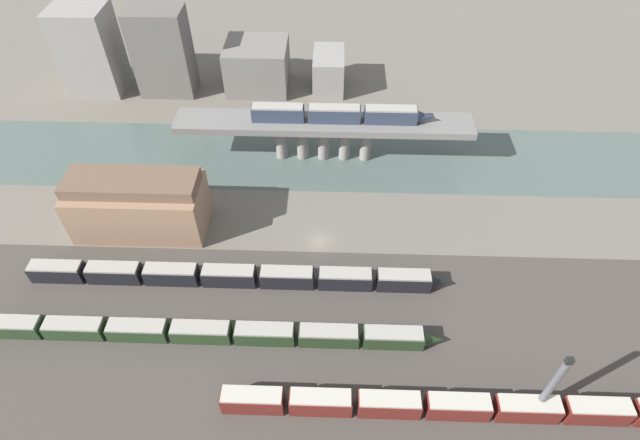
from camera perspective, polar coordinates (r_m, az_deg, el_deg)
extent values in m
plane|color=#666056|center=(103.55, -0.04, -2.43)|extent=(400.00, 400.00, 0.00)
cube|color=#423D38|center=(89.35, -0.56, -13.96)|extent=(280.00, 42.00, 0.01)
cube|color=#4C5B56|center=(123.95, 0.39, 7.23)|extent=(320.00, 25.44, 0.01)
cube|color=slate|center=(118.08, 0.42, 10.97)|extent=(69.35, 8.75, 1.64)
cylinder|color=gray|center=(121.82, -4.45, 8.97)|extent=(2.68, 2.68, 9.02)
cylinder|color=gray|center=(121.40, -2.03, 8.94)|extent=(2.68, 2.68, 9.02)
cylinder|color=gray|center=(121.20, 0.40, 8.90)|extent=(2.68, 2.68, 9.02)
cylinder|color=gray|center=(121.21, 2.84, 8.84)|extent=(2.68, 2.68, 9.02)
cylinder|color=gray|center=(121.43, 5.27, 8.77)|extent=(2.68, 2.68, 9.02)
cube|color=#2D384C|center=(117.35, -4.82, 12.04)|extent=(12.00, 3.10, 3.38)
cube|color=#9E998E|center=(116.32, -4.88, 12.81)|extent=(11.52, 2.85, 0.40)
cube|color=#2D384C|center=(116.65, 1.63, 11.96)|extent=(12.00, 3.10, 3.38)
cube|color=#9E998E|center=(115.61, 1.65, 12.74)|extent=(11.52, 2.85, 0.40)
cube|color=#2D384C|center=(117.37, 8.07, 11.74)|extent=(12.00, 3.10, 3.38)
cube|color=#9E998E|center=(116.34, 8.17, 12.51)|extent=(11.52, 2.85, 0.40)
cone|color=#2D384C|center=(118.63, 12.03, 11.46)|extent=(4.20, 2.79, 2.79)
cube|color=#5B1E19|center=(83.25, -7.69, -19.76)|extent=(9.70, 3.01, 3.78)
cube|color=#B7B2A3|center=(81.36, -7.84, -19.15)|extent=(9.31, 2.77, 0.40)
cube|color=#5B1E19|center=(82.44, 0.07, -20.15)|extent=(9.70, 3.01, 3.78)
cube|color=#B7B2A3|center=(80.54, 0.08, -19.54)|extent=(9.31, 2.77, 0.40)
cube|color=#5B1E19|center=(82.99, 7.88, -20.19)|extent=(9.70, 3.01, 3.78)
cube|color=#B7B2A3|center=(81.10, 8.04, -19.58)|extent=(9.31, 2.77, 0.40)
cube|color=#5B1E19|center=(84.87, 15.45, -19.90)|extent=(9.70, 3.01, 3.78)
cube|color=#B7B2A3|center=(83.02, 15.75, -19.29)|extent=(9.31, 2.77, 0.40)
cube|color=#5B1E19|center=(87.99, 22.56, -19.34)|extent=(9.70, 3.01, 3.78)
cube|color=#B7B2A3|center=(86.21, 22.96, -18.73)|extent=(9.31, 2.77, 0.40)
cube|color=#5B1E19|center=(92.23, 29.04, -18.58)|extent=(9.70, 3.01, 3.78)
cube|color=#B7B2A3|center=(90.53, 29.52, -17.97)|extent=(9.31, 2.77, 0.40)
cube|color=#23381E|center=(104.29, -31.68, -10.37)|extent=(10.33, 3.10, 3.04)
cube|color=#9E998E|center=(103.05, -32.04, -9.82)|extent=(9.91, 2.85, 0.40)
cube|color=#23381E|center=(98.85, -26.18, -11.10)|extent=(10.33, 3.10, 3.04)
cube|color=#9E998E|center=(97.54, -26.50, -10.54)|extent=(9.91, 2.85, 0.40)
cube|color=#23381E|center=(94.40, -20.07, -11.79)|extent=(10.33, 3.10, 3.04)
cube|color=#9E998E|center=(93.03, -20.34, -11.21)|extent=(9.91, 2.85, 0.40)
cube|color=#23381E|center=(91.09, -13.41, -12.39)|extent=(10.33, 3.10, 3.04)
cube|color=#9E998E|center=(89.67, -13.60, -11.81)|extent=(9.91, 2.85, 0.40)
cube|color=#23381E|center=(89.05, -6.32, -12.85)|extent=(10.33, 3.10, 3.04)
cube|color=#9E998E|center=(87.60, -6.41, -12.27)|extent=(9.91, 2.85, 0.40)
cube|color=#23381E|center=(88.36, 1.01, -13.13)|extent=(10.33, 3.10, 3.04)
cube|color=#9E998E|center=(86.90, 1.02, -12.54)|extent=(9.91, 2.85, 0.40)
cube|color=#23381E|center=(89.06, 8.35, -13.19)|extent=(10.33, 3.10, 3.04)
cube|color=#9E998E|center=(87.60, 8.47, -12.61)|extent=(9.91, 2.85, 0.40)
cone|color=#23381E|center=(90.32, 12.85, -13.18)|extent=(3.61, 2.73, 2.73)
cube|color=black|center=(108.51, -27.79, -5.27)|extent=(10.13, 3.09, 3.47)
cube|color=#9E998E|center=(107.18, -28.14, -4.61)|extent=(9.72, 2.84, 0.40)
cube|color=black|center=(103.65, -22.43, -5.66)|extent=(10.13, 3.09, 3.47)
cube|color=#9E998E|center=(102.25, -22.73, -4.98)|extent=(9.72, 2.84, 0.40)
cube|color=black|center=(99.77, -16.59, -6.03)|extent=(10.13, 3.09, 3.47)
cube|color=#9E998E|center=(98.31, -16.82, -5.33)|extent=(9.72, 2.84, 0.40)
cube|color=black|center=(97.00, -10.33, -6.36)|extent=(10.13, 3.09, 3.47)
cube|color=#9E998E|center=(95.50, -10.48, -5.64)|extent=(9.72, 2.84, 0.40)
cube|color=black|center=(95.43, -3.79, -6.62)|extent=(10.13, 3.09, 3.47)
cube|color=#9E998E|center=(93.91, -3.85, -5.90)|extent=(9.72, 2.84, 0.40)
cube|color=black|center=(95.12, 2.89, -6.80)|extent=(10.13, 3.09, 3.47)
cube|color=#9E998E|center=(93.60, 2.93, -6.07)|extent=(9.72, 2.84, 0.40)
cube|color=black|center=(96.09, 9.53, -6.88)|extent=(10.13, 3.09, 3.47)
cube|color=#9E998E|center=(94.58, 9.67, -6.17)|extent=(9.72, 2.84, 0.40)
cone|color=black|center=(97.45, 13.53, -6.95)|extent=(3.54, 2.78, 2.78)
cube|color=#937056|center=(109.30, -19.93, 1.38)|extent=(26.70, 12.13, 10.87)
cube|color=brown|center=(105.07, -20.81, 3.97)|extent=(26.17, 8.49, 2.39)
cylinder|color=#4C4C51|center=(84.09, 24.74, -17.10)|extent=(1.09, 1.09, 15.21)
cube|color=black|center=(77.44, 26.62, -14.20)|extent=(1.00, 0.70, 1.20)
cube|color=gray|center=(158.04, -24.86, 17.21)|extent=(14.61, 12.57, 23.47)
cube|color=#605B56|center=(149.75, -17.56, 17.80)|extent=(14.96, 9.44, 23.56)
cube|color=slate|center=(149.25, -7.16, 17.08)|extent=(17.18, 15.78, 12.80)
cube|color=gray|center=(148.41, 0.99, 16.68)|extent=(8.64, 14.59, 10.23)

